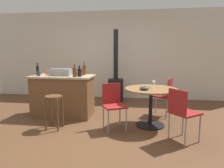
{
  "coord_description": "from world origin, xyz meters",
  "views": [
    {
      "loc": [
        0.91,
        -3.95,
        1.46
      ],
      "look_at": [
        0.27,
        0.31,
        0.78
      ],
      "focal_mm": 33.22,
      "sensor_mm": 36.0,
      "label": 1
    }
  ],
  "objects": [
    {
      "name": "kitchen_island",
      "position": [
        -0.88,
        0.46,
        0.47
      ],
      "size": [
        1.37,
        0.71,
        0.93
      ],
      "color": "brown",
      "rests_on": "ground_plane"
    },
    {
      "name": "bottle_4",
      "position": [
        -0.43,
        0.68,
        1.05
      ],
      "size": [
        0.07,
        0.07,
        0.31
      ],
      "color": "#603314",
      "rests_on": "kitchen_island"
    },
    {
      "name": "wood_stove",
      "position": [
        0.15,
        1.88,
        0.51
      ],
      "size": [
        0.44,
        0.45,
        2.07
      ],
      "color": "black",
      "rests_on": "ground_plane"
    },
    {
      "name": "folding_chair_near",
      "position": [
        1.55,
        -0.61,
        0.53
      ],
      "size": [
        0.56,
        0.56,
        0.88
      ],
      "color": "maroon",
      "rests_on": "ground_plane"
    },
    {
      "name": "bottle_1",
      "position": [
        -0.65,
        0.65,
        1.01
      ],
      "size": [
        0.08,
        0.08,
        0.22
      ],
      "color": "#603314",
      "rests_on": "kitchen_island"
    },
    {
      "name": "toolbox",
      "position": [
        -0.9,
        0.42,
        1.0
      ],
      "size": [
        0.47,
        0.24,
        0.16
      ],
      "color": "gray",
      "rests_on": "kitchen_island"
    },
    {
      "name": "bottle_3",
      "position": [
        -0.44,
        0.56,
        1.0
      ],
      "size": [
        0.07,
        0.07,
        0.18
      ],
      "color": "#603314",
      "rests_on": "kitchen_island"
    },
    {
      "name": "cup_1",
      "position": [
        -1.12,
        0.67,
        0.97
      ],
      "size": [
        0.12,
        0.08,
        0.09
      ],
      "color": "white",
      "rests_on": "kitchen_island"
    },
    {
      "name": "ground_plane",
      "position": [
        0.0,
        0.0,
        0.0
      ],
      "size": [
        8.8,
        8.8,
        0.0
      ],
      "primitive_type": "plane",
      "color": "brown"
    },
    {
      "name": "cup_0",
      "position": [
        -1.36,
        0.3,
        0.98
      ],
      "size": [
        0.11,
        0.07,
        0.1
      ],
      "color": "#383838",
      "rests_on": "kitchen_island"
    },
    {
      "name": "back_wall",
      "position": [
        0.0,
        2.56,
        1.35
      ],
      "size": [
        8.0,
        0.1,
        2.7
      ],
      "primitive_type": "cube",
      "color": "beige",
      "rests_on": "ground_plane"
    },
    {
      "name": "bottle_2",
      "position": [
        -1.46,
        0.44,
        1.04
      ],
      "size": [
        0.07,
        0.07,
        0.29
      ],
      "color": "black",
      "rests_on": "kitchen_island"
    },
    {
      "name": "bottle_5",
      "position": [
        -0.52,
        0.24,
        1.03
      ],
      "size": [
        0.08,
        0.08,
        0.27
      ],
      "color": "#603314",
      "rests_on": "kitchen_island"
    },
    {
      "name": "cup_2",
      "position": [
        -1.29,
        0.57,
        0.98
      ],
      "size": [
        0.12,
        0.08,
        0.1
      ],
      "color": "#DB6651",
      "rests_on": "kitchen_island"
    },
    {
      "name": "wooden_stool",
      "position": [
        -0.74,
        -0.36,
        0.46
      ],
      "size": [
        0.32,
        0.32,
        0.64
      ],
      "color": "brown",
      "rests_on": "ground_plane"
    },
    {
      "name": "folding_chair_left",
      "position": [
        0.37,
        -0.19,
        0.51
      ],
      "size": [
        0.54,
        0.54,
        0.86
      ],
      "color": "maroon",
      "rests_on": "ground_plane"
    },
    {
      "name": "bottle_0",
      "position": [
        -0.43,
        0.3,
        1.02
      ],
      "size": [
        0.08,
        0.08,
        0.24
      ],
      "color": "black",
      "rests_on": "kitchen_island"
    },
    {
      "name": "wine_glass",
      "position": [
        1.13,
        0.17,
        0.86
      ],
      "size": [
        0.07,
        0.07,
        0.14
      ],
      "color": "silver",
      "rests_on": "dining_table"
    },
    {
      "name": "dining_table",
      "position": [
        1.08,
        0.08,
        0.58
      ],
      "size": [
        1.02,
        1.02,
        0.75
      ],
      "color": "black",
      "rests_on": "ground_plane"
    },
    {
      "name": "folding_chair_far",
      "position": [
        1.4,
        0.74,
        0.52
      ],
      "size": [
        0.51,
        0.51,
        0.87
      ],
      "color": "maroon",
      "rests_on": "ground_plane"
    },
    {
      "name": "cup_3",
      "position": [
        -0.5,
        0.43,
        0.98
      ],
      "size": [
        0.12,
        0.09,
        0.1
      ],
      "color": "tan",
      "rests_on": "kitchen_island"
    },
    {
      "name": "serving_bowl",
      "position": [
        0.95,
        -0.11,
        0.79
      ],
      "size": [
        0.18,
        0.18,
        0.07
      ],
      "primitive_type": "ellipsoid",
      "color": "#383838",
      "rests_on": "dining_table"
    }
  ]
}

